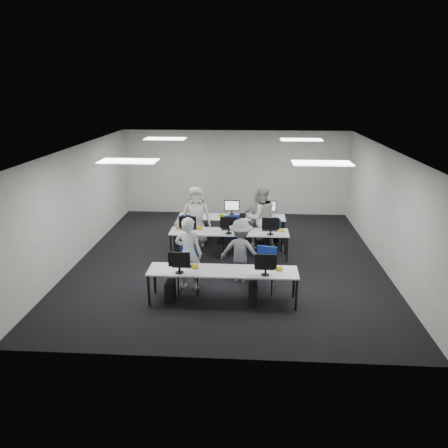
# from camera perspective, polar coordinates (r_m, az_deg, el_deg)

# --- Properties ---
(room) EXTENTS (9.00, 9.02, 3.00)m
(room) POSITION_cam_1_polar(r_m,az_deg,el_deg) (11.36, 0.64, 2.38)
(room) COLOR black
(room) RESTS_ON ground
(ceiling_panels) EXTENTS (5.20, 4.60, 0.02)m
(ceiling_panels) POSITION_cam_1_polar(r_m,az_deg,el_deg) (11.06, 0.66, 9.82)
(ceiling_panels) COLOR white
(ceiling_panels) RESTS_ON room
(desk_front) EXTENTS (3.20, 0.70, 0.73)m
(desk_front) POSITION_cam_1_polar(r_m,az_deg,el_deg) (9.37, -0.16, -6.34)
(desk_front) COLOR white
(desk_front) RESTS_ON ground
(desk_mid) EXTENTS (3.20, 0.70, 0.73)m
(desk_mid) POSITION_cam_1_polar(r_m,az_deg,el_deg) (11.79, 0.68, -1.20)
(desk_mid) COLOR white
(desk_mid) RESTS_ON ground
(desk_back) EXTENTS (3.20, 0.70, 0.73)m
(desk_back) POSITION_cam_1_polar(r_m,az_deg,el_deg) (13.12, 1.00, 0.77)
(desk_back) COLOR white
(desk_back) RESTS_ON ground
(equipment_front) EXTENTS (2.51, 0.41, 1.19)m
(equipment_front) POSITION_cam_1_polar(r_m,az_deg,el_deg) (9.51, -1.33, -8.13)
(equipment_front) COLOR #0B4E99
(equipment_front) RESTS_ON desk_front
(equipment_mid) EXTENTS (2.91, 0.41, 1.19)m
(equipment_mid) POSITION_cam_1_polar(r_m,az_deg,el_deg) (11.89, -0.26, -2.68)
(equipment_mid) COLOR white
(equipment_mid) RESTS_ON desk_mid
(equipment_back) EXTENTS (2.91, 0.41, 1.19)m
(equipment_back) POSITION_cam_1_polar(r_m,az_deg,el_deg) (13.23, 1.82, -0.56)
(equipment_back) COLOR white
(equipment_back) RESTS_ON desk_back
(chair_0) EXTENTS (0.48, 0.52, 0.98)m
(chair_0) POSITION_cam_1_polar(r_m,az_deg,el_deg) (10.03, -4.53, -7.07)
(chair_0) COLOR navy
(chair_0) RESTS_ON ground
(chair_1) EXTENTS (0.59, 0.62, 0.99)m
(chair_1) POSITION_cam_1_polar(r_m,az_deg,el_deg) (10.10, 5.33, -6.88)
(chair_1) COLOR navy
(chair_1) RESTS_ON ground
(chair_2) EXTENTS (0.52, 0.55, 0.93)m
(chair_2) POSITION_cam_1_polar(r_m,az_deg,el_deg) (12.63, -4.64, -1.82)
(chair_2) COLOR navy
(chair_2) RESTS_ON ground
(chair_3) EXTENTS (0.45, 0.48, 0.86)m
(chair_3) POSITION_cam_1_polar(r_m,az_deg,el_deg) (12.47, 0.85, -2.13)
(chair_3) COLOR navy
(chair_3) RESTS_ON ground
(chair_4) EXTENTS (0.58, 0.60, 0.90)m
(chair_4) POSITION_cam_1_polar(r_m,az_deg,el_deg) (12.53, 6.25, -2.09)
(chair_4) COLOR navy
(chair_4) RESTS_ON ground
(chair_5) EXTENTS (0.53, 0.56, 0.94)m
(chair_5) POSITION_cam_1_polar(r_m,az_deg,el_deg) (12.78, -4.66, -1.57)
(chair_5) COLOR navy
(chair_5) RESTS_ON ground
(chair_6) EXTENTS (0.59, 0.63, 0.97)m
(chair_6) POSITION_cam_1_polar(r_m,az_deg,el_deg) (12.78, 0.86, -1.47)
(chair_6) COLOR navy
(chair_6) RESTS_ON ground
(chair_7) EXTENTS (0.53, 0.55, 0.86)m
(chair_7) POSITION_cam_1_polar(r_m,az_deg,el_deg) (12.81, 6.20, -1.70)
(chair_7) COLOR navy
(chair_7) RESTS_ON ground
(handbag) EXTENTS (0.33, 0.22, 0.26)m
(handbag) POSITION_cam_1_polar(r_m,az_deg,el_deg) (12.01, -5.78, -0.04)
(handbag) COLOR #AA7B58
(handbag) RESTS_ON desk_mid
(student_0) EXTENTS (0.70, 0.53, 1.73)m
(student_0) POSITION_cam_1_polar(r_m,az_deg,el_deg) (9.91, -4.64, -3.88)
(student_0) COLOR beige
(student_0) RESTS_ON ground
(student_1) EXTENTS (1.08, 0.95, 1.87)m
(student_1) POSITION_cam_1_polar(r_m,az_deg,el_deg) (12.34, 4.83, 0.85)
(student_1) COLOR beige
(student_1) RESTS_ON ground
(student_2) EXTENTS (0.93, 0.68, 1.75)m
(student_2) POSITION_cam_1_polar(r_m,az_deg,el_deg) (12.64, -3.67, 1.00)
(student_2) COLOR beige
(student_2) RESTS_ON ground
(student_3) EXTENTS (1.00, 0.49, 1.65)m
(student_3) POSITION_cam_1_polar(r_m,az_deg,el_deg) (12.57, 4.35, 0.63)
(student_3) COLOR beige
(student_3) RESTS_ON ground
(photographer) EXTENTS (1.08, 0.74, 1.54)m
(photographer) POSITION_cam_1_polar(r_m,az_deg,el_deg) (10.31, 2.21, -3.53)
(photographer) COLOR slate
(photographer) RESTS_ON ground
(dslr_camera) EXTENTS (0.17, 0.20, 0.10)m
(dslr_camera) POSITION_cam_1_polar(r_m,az_deg,el_deg) (10.22, 2.47, 1.11)
(dslr_camera) COLOR black
(dslr_camera) RESTS_ON photographer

